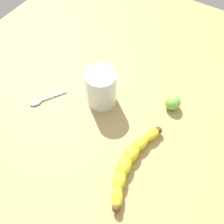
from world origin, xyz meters
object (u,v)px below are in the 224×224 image
at_px(smoothie_glass, 101,89).
at_px(lime_fruit, 173,103).
at_px(teaspoon, 38,101).
at_px(banana, 131,161).

bearing_deg(smoothie_glass, lime_fruit, 115.37).
bearing_deg(teaspoon, lime_fruit, 152.34).
xyz_separation_m(lime_fruit, teaspoon, (0.19, -0.34, -0.02)).
distance_m(smoothie_glass, lime_fruit, 0.21).
distance_m(banana, teaspoon, 0.33).
xyz_separation_m(smoothie_glass, teaspoon, (0.10, -0.16, -0.05)).
distance_m(banana, smoothie_glass, 0.22).
relative_size(smoothie_glass, lime_fruit, 2.58).
xyz_separation_m(banana, lime_fruit, (-0.21, 0.01, 0.00)).
bearing_deg(smoothie_glass, banana, 53.08).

